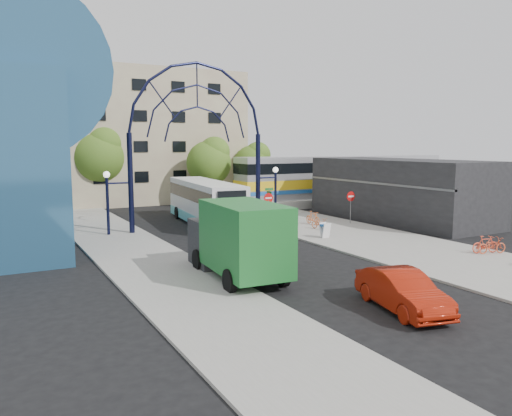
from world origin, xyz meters
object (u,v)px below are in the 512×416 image
bike_far_a (492,245)px  bike_far_b (485,244)px  street_name_sign (269,198)px  tree_north_b (99,154)px  red_sedan (402,291)px  bike_near_a (320,223)px  do_not_enter_sign (351,199)px  tree_north_c (254,162)px  sandwich_board (325,228)px  green_truck (237,240)px  city_bus (205,202)px  train_car (345,176)px  tree_north_a (210,161)px  stop_sign (269,201)px  gateway_arch (197,112)px  black_suv (251,235)px  bike_near_b (313,218)px

bike_far_a → bike_far_b: bike_far_b is taller
street_name_sign → tree_north_b: size_ratio=0.35×
red_sedan → bike_near_a: (7.60, 15.70, -0.22)m
do_not_enter_sign → street_name_sign: size_ratio=0.89×
tree_north_c → bike_far_b: size_ratio=3.93×
sandwich_board → green_truck: 10.90m
city_bus → bike_far_a: (9.77, -17.99, -1.18)m
sandwich_board → tree_north_c: 23.17m
bike_near_a → tree_north_b: bearing=106.1°
train_car → tree_north_c: bearing=143.0°
do_not_enter_sign → street_name_sign: bearing=155.8°
street_name_sign → tree_north_a: tree_north_a is taller
stop_sign → street_name_sign: street_name_sign is taller
tree_north_a → city_bus: tree_north_a is taller
gateway_arch → bike_far_b: size_ratio=8.24×
street_name_sign → tree_north_a: (0.92, 13.33, 2.48)m
bike_near_a → bike_far_a: size_ratio=0.92×
street_name_sign → green_truck: bearing=-125.9°
do_not_enter_sign → city_bus: size_ratio=0.20×
train_car → tree_north_b: size_ratio=3.14×
gateway_arch → black_suv: size_ratio=3.40×
red_sedan → bike_near_b: red_sedan is taller
bike_far_b → tree_north_a: bearing=24.8°
train_car → bike_near_b: bearing=-137.0°
black_suv → red_sedan: (-1.01, -13.89, 0.20)m
tree_north_b → red_sedan: 37.23m
green_truck → bike_near_b: 15.83m
train_car → green_truck: 32.10m
stop_sign → bike_far_a: 15.71m
street_name_sign → city_bus: city_bus is taller
tree_north_b → bike_near_a: 24.32m
red_sedan → bike_near_b: (8.41, 17.74, -0.14)m
tree_north_b → red_sedan: bearing=-84.5°
stop_sign → red_sedan: size_ratio=0.54×
green_truck → do_not_enter_sign: bearing=37.4°
city_bus → stop_sign: bearing=-39.1°
gateway_arch → black_suv: (0.69, -6.97, -8.00)m
green_truck → bike_far_b: bearing=-5.8°
black_suv → train_car: bearing=38.0°
street_name_sign → tree_north_b: (-9.08, 17.33, 3.14)m
gateway_arch → city_bus: (1.19, 1.62, -6.79)m
stop_sign → bike_near_a: (2.48, -3.16, -1.45)m
green_truck → tree_north_a: bearing=73.1°
train_car → tree_north_a: bearing=164.2°
tree_north_b → train_car: bearing=-18.4°
city_bus → bike_far_b: 20.18m
tree_north_a → tree_north_c: 6.33m
tree_north_b → black_suv: bearing=-78.7°
tree_north_c → city_bus: 16.65m
train_car → green_truck: bearing=-137.5°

